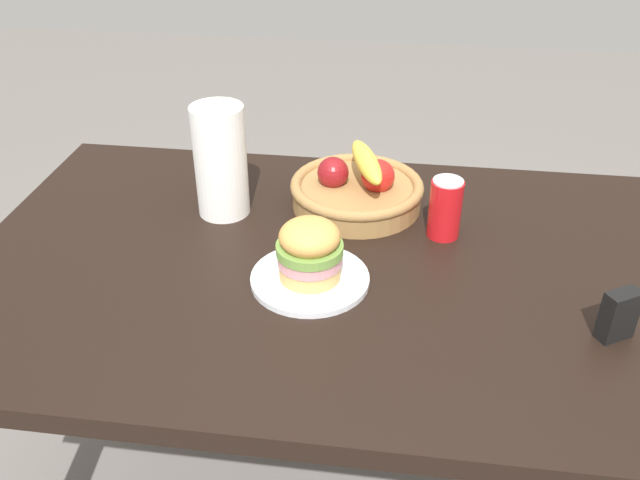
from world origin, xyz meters
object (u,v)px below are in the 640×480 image
plate (310,279)px  napkin_holder (619,315)px  fruit_basket (357,189)px  sandwich (310,250)px  soda_can (445,208)px  paper_towel_roll (221,161)px

plate → napkin_holder: size_ratio=2.45×
fruit_basket → napkin_holder: fruit_basket is taller
sandwich → soda_can: (0.25, 0.20, -0.01)m
plate → napkin_holder: 0.53m
soda_can → paper_towel_roll: bearing=176.0°
fruit_basket → paper_towel_roll: 0.30m
fruit_basket → napkin_holder: bearing=-39.3°
plate → sandwich: (0.00, 0.00, 0.06)m
sandwich → fruit_basket: (0.06, 0.29, -0.03)m
plate → soda_can: (0.25, 0.20, 0.06)m
fruit_basket → napkin_holder: (0.46, -0.38, 0.00)m
soda_can → paper_towel_roll: (-0.47, 0.03, 0.06)m
sandwich → soda_can: 0.32m
soda_can → fruit_basket: 0.21m
fruit_basket → napkin_holder: 0.60m
paper_towel_roll → napkin_holder: size_ratio=2.67×
soda_can → fruit_basket: size_ratio=0.43×
napkin_holder → fruit_basket: bearing=109.6°
sandwich → fruit_basket: bearing=78.5°
plate → soda_can: bearing=39.0°
plate → fruit_basket: size_ratio=0.76×
napkin_holder → sandwich: bearing=139.8°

